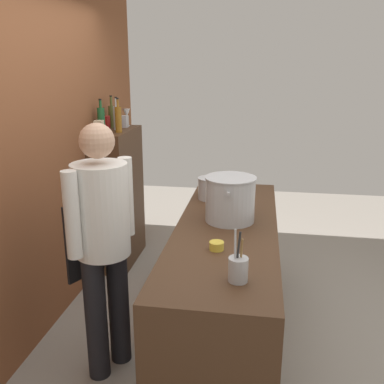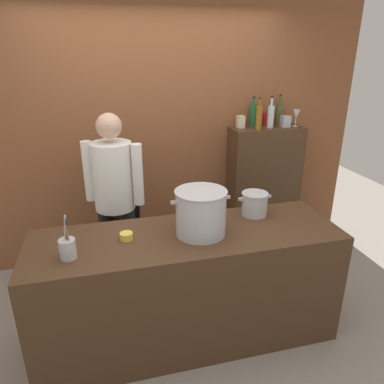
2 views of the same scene
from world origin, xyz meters
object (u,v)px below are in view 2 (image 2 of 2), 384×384
object	(u,v)px
stockpot_large	(201,213)
wine_bottle_amber	(259,117)
stockpot_small	(254,204)
chef	(115,194)
spice_tin_red	(266,119)
wine_bottle_green	(253,115)
butter_jar	(126,236)
wine_bottle_olive	(279,114)
utensil_crock	(68,248)
wine_glass_tall	(296,115)
spice_tin_cream	(241,122)
wine_bottle_clear	(271,116)
spice_tin_silver	(285,121)

from	to	relation	value
stockpot_large	wine_bottle_amber	bearing A→B (deg)	50.78
stockpot_large	stockpot_small	xyz separation A→B (m)	(0.50, 0.20, -0.07)
chef	spice_tin_red	size ratio (longest dim) A/B	13.05
wine_bottle_amber	chef	bearing A→B (deg)	-166.11
chef	stockpot_small	xyz separation A→B (m)	(1.05, -0.55, 0.03)
wine_bottle_amber	wine_bottle_green	size ratio (longest dim) A/B	1.04
stockpot_small	butter_jar	world-z (taller)	stockpot_small
wine_bottle_olive	wine_bottle_green	size ratio (longest dim) A/B	1.04
wine_bottle_amber	spice_tin_red	world-z (taller)	wine_bottle_amber
utensil_crock	wine_bottle_green	size ratio (longest dim) A/B	0.94
wine_glass_tall	butter_jar	bearing A→B (deg)	-148.78
wine_bottle_green	spice_tin_cream	world-z (taller)	wine_bottle_green
chef	stockpot_small	distance (m)	1.19
stockpot_small	utensil_crock	bearing A→B (deg)	-167.33
wine_glass_tall	spice_tin_cream	xyz separation A→B (m)	(-0.58, 0.08, -0.06)
wine_glass_tall	spice_tin_red	xyz separation A→B (m)	(-0.27, 0.13, -0.06)
wine_bottle_olive	wine_bottle_green	distance (m)	0.30
butter_jar	spice_tin_red	distance (m)	2.11
wine_bottle_olive	wine_bottle_amber	world-z (taller)	same
wine_bottle_clear	spice_tin_red	size ratio (longest dim) A/B	2.45
stockpot_large	wine_bottle_amber	xyz separation A→B (m)	(0.91, 1.11, 0.44)
wine_bottle_green	butter_jar	bearing A→B (deg)	-139.17
butter_jar	wine_glass_tall	size ratio (longest dim) A/B	0.52
wine_bottle_green	spice_tin_cream	xyz separation A→B (m)	(-0.15, -0.03, -0.06)
wine_bottle_amber	spice_tin_silver	distance (m)	0.34
stockpot_large	wine_bottle_clear	size ratio (longest dim) A/B	1.36
stockpot_small	butter_jar	distance (m)	1.03
utensil_crock	wine_glass_tall	size ratio (longest dim) A/B	1.64
utensil_crock	wine_bottle_amber	xyz separation A→B (m)	(1.80, 1.22, 0.53)
utensil_crock	wine_glass_tall	distance (m)	2.64
stockpot_small	wine_bottle_clear	xyz separation A→B (m)	(0.57, 0.98, 0.50)
wine_bottle_olive	spice_tin_cream	distance (m)	0.45
butter_jar	stockpot_small	bearing A→B (deg)	9.04
wine_bottle_clear	spice_tin_silver	xyz separation A→B (m)	(0.17, -0.01, -0.06)
wine_bottle_green	stockpot_large	bearing A→B (deg)	-125.62
spice_tin_silver	spice_tin_cream	xyz separation A→B (m)	(-0.46, 0.08, 0.00)
stockpot_large	stockpot_small	bearing A→B (deg)	22.11
spice_tin_silver	spice_tin_cream	distance (m)	0.47
utensil_crock	spice_tin_red	xyz separation A→B (m)	(1.98, 1.42, 0.47)
spice_tin_red	spice_tin_cream	xyz separation A→B (m)	(-0.31, -0.06, -0.00)
butter_jar	spice_tin_red	xyz separation A→B (m)	(1.60, 1.27, 0.52)
stockpot_small	wine_bottle_olive	world-z (taller)	wine_bottle_olive
stockpot_large	utensil_crock	distance (m)	0.90
spice_tin_red	wine_bottle_amber	bearing A→B (deg)	-131.81
chef	spice_tin_cream	size ratio (longest dim) A/B	13.34
chef	utensil_crock	bearing A→B (deg)	95.30
chef	spice_tin_cream	world-z (taller)	chef
utensil_crock	wine_bottle_clear	bearing A→B (deg)	33.40
wine_bottle_amber	wine_bottle_olive	bearing A→B (deg)	29.30
wine_bottle_green	wine_glass_tall	xyz separation A→B (m)	(0.43, -0.11, 0.00)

